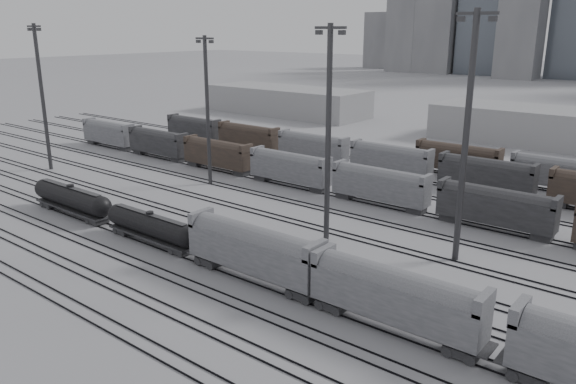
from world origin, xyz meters
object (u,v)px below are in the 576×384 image
Objects in this scene: tank_car_a at (72,198)px; light_mast_a at (42,94)px; hopper_car_a at (254,248)px; hopper_car_b at (395,294)px; tank_car_b at (151,226)px; light_mast_c at (328,131)px.

light_mast_a is at bearing 156.27° from tank_car_a.
hopper_car_a reaches higher than hopper_car_b.
hopper_car_a is 1.03× the size of hopper_car_b.
tank_car_a is at bearing -180.00° from tank_car_b.
hopper_car_a is 16.23m from hopper_car_b.
tank_car_a is at bearing -180.00° from hopper_car_a.
tank_car_b is at bearing -15.06° from light_mast_a.
light_mast_a is 61.15m from light_mast_c.
tank_car_a is 0.66× the size of light_mast_c.
light_mast_a reaches higher than hopper_car_b.
tank_car_b is 0.96× the size of hopper_car_a.
hopper_car_b is at bearing -39.74° from light_mast_c.
light_mast_c is at bearing 41.08° from tank_car_b.
light_mast_a reaches higher than hopper_car_a.
tank_car_a is 1.05× the size of hopper_car_a.
light_mast_c is (-16.93, 14.08, 10.23)m from hopper_car_b.
hopper_car_a is 0.62× the size of light_mast_a.
light_mast_a is (-61.82, 12.10, 10.25)m from hopper_car_a.
tank_car_a is 34.31m from hopper_car_a.
light_mast_c reaches higher than tank_car_a.
light_mast_c is at bearing 1.85° from light_mast_a.
light_mast_c is (16.15, 14.08, 11.47)m from tank_car_b.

